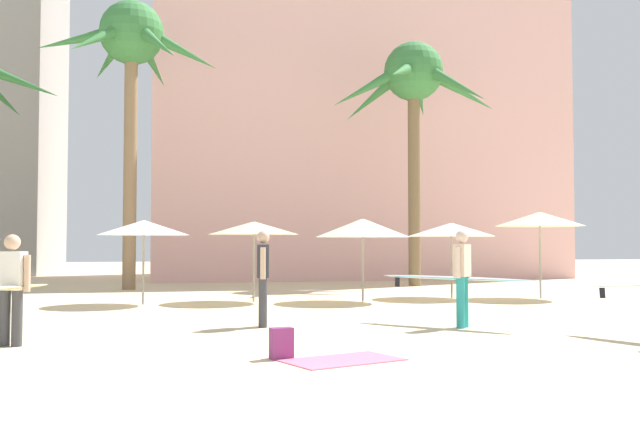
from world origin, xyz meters
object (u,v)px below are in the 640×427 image
(beach_towel, at_px, (343,360))
(cafe_umbrella_2, at_px, (451,230))
(cafe_umbrella_4, at_px, (254,228))
(palm_tree_far_left, at_px, (413,86))
(person_far_right, at_px, (263,274))
(backpack, at_px, (281,344))
(cafe_umbrella_0, at_px, (363,228))
(palm_tree_left, at_px, (131,50))
(cafe_umbrella_5, at_px, (144,228))
(person_far_left, at_px, (10,286))
(cafe_umbrella_1, at_px, (540,219))
(person_mid_left, at_px, (459,276))

(beach_towel, bearing_deg, cafe_umbrella_2, 60.66)
(cafe_umbrella_4, relative_size, beach_towel, 1.62)
(palm_tree_far_left, height_order, person_far_right, palm_tree_far_left)
(cafe_umbrella_4, bearing_deg, cafe_umbrella_2, 2.45)
(backpack, bearing_deg, cafe_umbrella_2, -43.01)
(cafe_umbrella_2, height_order, person_far_right, cafe_umbrella_2)
(cafe_umbrella_0, height_order, backpack, cafe_umbrella_0)
(palm_tree_left, xyz_separation_m, cafe_umbrella_2, (9.33, -5.96, -6.31))
(cafe_umbrella_2, xyz_separation_m, backpack, (-6.55, -9.96, -1.76))
(palm_tree_far_left, distance_m, person_far_right, 15.57)
(cafe_umbrella_4, bearing_deg, cafe_umbrella_5, -174.94)
(cafe_umbrella_5, xyz_separation_m, person_far_left, (-1.72, -7.52, -1.05))
(cafe_umbrella_1, distance_m, backpack, 13.09)
(cafe_umbrella_2, height_order, beach_towel, cafe_umbrella_2)
(cafe_umbrella_0, bearing_deg, person_far_right, -122.48)
(palm_tree_left, relative_size, backpack, 23.82)
(cafe_umbrella_5, xyz_separation_m, backpack, (2.09, -9.46, -1.77))
(cafe_umbrella_0, bearing_deg, cafe_umbrella_1, 1.45)
(cafe_umbrella_0, bearing_deg, beach_towel, -106.99)
(cafe_umbrella_1, relative_size, cafe_umbrella_4, 1.03)
(cafe_umbrella_1, height_order, person_far_left, cafe_umbrella_1)
(person_mid_left, bearing_deg, beach_towel, -90.39)
(person_far_left, bearing_deg, palm_tree_left, 16.19)
(cafe_umbrella_0, relative_size, person_mid_left, 1.00)
(palm_tree_far_left, distance_m, cafe_umbrella_2, 8.19)
(cafe_umbrella_4, distance_m, person_far_left, 9.10)
(palm_tree_left, bearing_deg, backpack, -80.09)
(person_far_left, bearing_deg, cafe_umbrella_5, 7.53)
(palm_tree_left, height_order, cafe_umbrella_2, palm_tree_left)
(cafe_umbrella_4, xyz_separation_m, backpack, (-0.78, -9.71, -1.78))
(backpack, height_order, person_far_left, person_far_left)
(beach_towel, distance_m, backpack, 0.86)
(cafe_umbrella_5, relative_size, backpack, 5.61)
(cafe_umbrella_2, distance_m, backpack, 12.05)
(cafe_umbrella_0, relative_size, cafe_umbrella_1, 1.02)
(person_far_left, xyz_separation_m, person_far_right, (4.07, 1.86, 0.07))
(backpack, bearing_deg, palm_tree_far_left, -35.00)
(palm_tree_left, relative_size, cafe_umbrella_2, 3.91)
(cafe_umbrella_0, bearing_deg, cafe_umbrella_2, 15.53)
(palm_tree_far_left, bearing_deg, cafe_umbrella_1, -77.63)
(cafe_umbrella_0, relative_size, person_far_left, 0.87)
(cafe_umbrella_4, bearing_deg, beach_towel, -90.06)
(cafe_umbrella_5, distance_m, person_far_left, 7.79)
(palm_tree_far_left, height_order, cafe_umbrella_1, palm_tree_far_left)
(cafe_umbrella_0, relative_size, cafe_umbrella_5, 1.09)
(palm_tree_left, bearing_deg, cafe_umbrella_2, -32.59)
(person_mid_left, bearing_deg, person_far_left, -129.61)
(palm_tree_left, relative_size, cafe_umbrella_4, 4.08)
(beach_towel, relative_size, person_far_left, 0.51)
(cafe_umbrella_1, relative_size, cafe_umbrella_2, 0.99)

